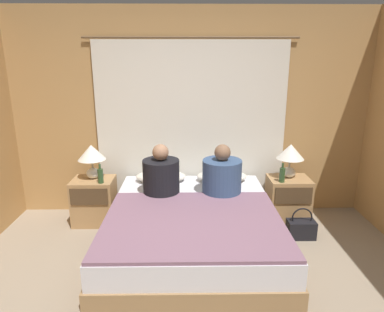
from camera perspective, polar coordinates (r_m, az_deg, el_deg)
wall_back at (r=4.23m, az=-0.17°, el=6.99°), size 4.44×0.06×2.50m
curtain_panel at (r=4.20m, az=-0.15°, el=4.47°), size 2.49×0.02×2.15m
bed at (r=3.49m, az=0.08°, el=-12.49°), size 1.65×1.98×0.50m
nightstand_left at (r=4.27m, az=-15.96°, el=-7.19°), size 0.48×0.40×0.55m
nightstand_right at (r=4.30m, az=15.68°, el=-7.02°), size 0.48×0.40×0.55m
lamp_left at (r=4.14m, az=-16.38°, el=0.11°), size 0.32×0.32×0.41m
lamp_right at (r=4.16m, az=16.07°, el=0.24°), size 0.32×0.32×0.41m
pillow_left at (r=4.09m, az=-5.21°, el=-3.42°), size 0.59×0.34×0.12m
pillow_right at (r=4.10m, az=4.99°, el=-3.37°), size 0.59×0.34×0.12m
blanket_on_bed at (r=3.10m, az=0.17°, el=-10.88°), size 1.59×1.31×0.03m
person_left_in_bed at (r=3.67m, az=-5.17°, el=-3.22°), size 0.39×0.39×0.55m
person_right_in_bed at (r=3.68m, az=5.01°, el=-3.24°), size 0.42×0.42×0.55m
beer_bottle_on_left_stand at (r=4.01m, az=-15.02°, el=-3.17°), size 0.06×0.06×0.22m
beer_bottle_on_right_stand at (r=4.04m, az=14.80°, el=-3.01°), size 0.06×0.06×0.23m
handbag_on_floor at (r=4.02m, az=17.72°, el=-11.41°), size 0.30×0.17×0.35m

